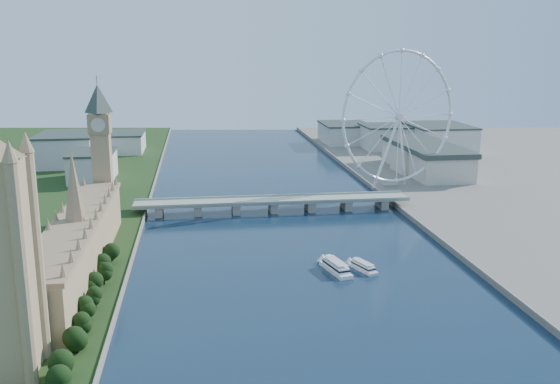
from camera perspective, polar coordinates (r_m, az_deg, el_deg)
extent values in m
cube|color=tan|center=(374.83, -17.96, -4.85)|extent=(24.00, 200.00, 28.00)
cone|color=#937A59|center=(365.79, -18.35, 0.53)|extent=(12.00, 12.00, 40.00)
cube|color=tan|center=(472.16, -15.93, 2.16)|extent=(13.00, 13.00, 80.00)
cube|color=#937A59|center=(467.46, -16.17, 6.01)|extent=(15.00, 15.00, 14.00)
pyramid|color=#2D3833|center=(465.11, -16.39, 9.44)|extent=(20.02, 20.02, 20.00)
cube|color=gray|center=(499.36, -0.63, -0.81)|extent=(220.00, 22.00, 2.00)
cube|color=gray|center=(498.03, -10.97, -1.66)|extent=(6.00, 20.00, 7.50)
cube|color=gray|center=(497.05, -7.52, -1.55)|extent=(6.00, 20.00, 7.50)
cube|color=gray|center=(497.89, -4.06, -1.45)|extent=(6.00, 20.00, 7.50)
cube|color=gray|center=(500.52, -0.63, -1.34)|extent=(6.00, 20.00, 7.50)
cube|color=gray|center=(504.93, 2.75, -1.22)|extent=(6.00, 20.00, 7.50)
cube|color=gray|center=(511.06, 6.06, -1.11)|extent=(6.00, 20.00, 7.50)
cube|color=gray|center=(518.86, 9.28, -0.99)|extent=(6.00, 20.00, 7.50)
torus|color=silver|center=(568.47, 10.83, 6.75)|extent=(113.60, 39.12, 118.60)
cylinder|color=silver|center=(568.47, 10.83, 6.75)|extent=(7.25, 6.61, 6.00)
cube|color=gray|center=(587.11, 9.99, 0.64)|extent=(14.00, 10.00, 2.00)
cube|color=beige|center=(629.63, -16.75, 2.23)|extent=(40.00, 60.00, 26.00)
cube|color=beige|center=(723.59, -18.82, 3.68)|extent=(60.00, 80.00, 32.00)
cube|color=beige|center=(794.79, -14.17, 4.39)|extent=(50.00, 70.00, 22.00)
cube|color=beige|center=(805.53, 9.74, 4.93)|extent=(60.00, 60.00, 28.00)
cube|color=beige|center=(806.77, 14.25, 4.80)|extent=(70.00, 90.00, 30.00)
cube|color=beige|center=(852.51, 5.96, 5.35)|extent=(60.00, 80.00, 24.00)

